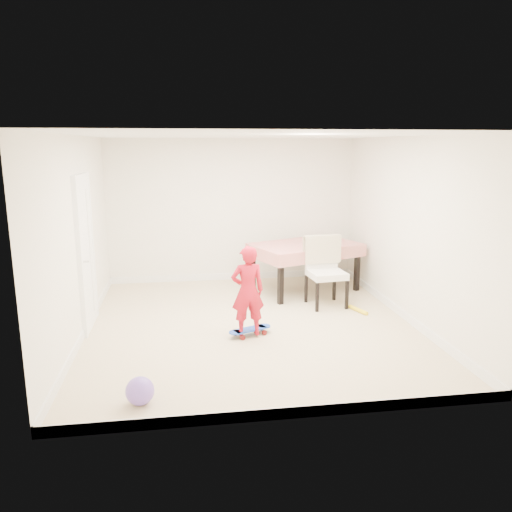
{
  "coord_description": "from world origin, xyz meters",
  "views": [
    {
      "loc": [
        -0.91,
        -6.58,
        2.47
      ],
      "look_at": [
        0.1,
        0.2,
        0.95
      ],
      "focal_mm": 35.0,
      "sensor_mm": 36.0,
      "label": 1
    }
  ],
  "objects": [
    {
      "name": "wall_back",
      "position": [
        0.0,
        2.48,
        1.3
      ],
      "size": [
        4.5,
        0.04,
        2.6
      ],
      "primitive_type": "cube",
      "color": "white",
      "rests_on": "ground"
    },
    {
      "name": "child",
      "position": [
        -0.1,
        -0.44,
        0.6
      ],
      "size": [
        0.46,
        0.32,
        1.19
      ],
      "primitive_type": "imported",
      "rotation": [
        0.0,
        0.0,
        3.23
      ],
      "color": "red",
      "rests_on": "ground"
    },
    {
      "name": "baseboard_back",
      "position": [
        0.0,
        2.49,
        0.06
      ],
      "size": [
        4.5,
        0.02,
        0.12
      ],
      "primitive_type": "cube",
      "color": "white",
      "rests_on": "ground"
    },
    {
      "name": "balloon",
      "position": [
        -1.37,
        -2.02,
        0.14
      ],
      "size": [
        0.28,
        0.28,
        0.28
      ],
      "primitive_type": "sphere",
      "color": "#7754CB",
      "rests_on": "ground"
    },
    {
      "name": "skateboard",
      "position": [
        -0.07,
        -0.38,
        0.05
      ],
      "size": [
        0.65,
        0.44,
        0.09
      ],
      "primitive_type": null,
      "rotation": [
        0.0,
        0.0,
        0.39
      ],
      "color": "blue",
      "rests_on": "ground"
    },
    {
      "name": "wall_right",
      "position": [
        2.23,
        0.0,
        1.3
      ],
      "size": [
        0.04,
        5.0,
        2.6
      ],
      "primitive_type": "cube",
      "color": "white",
      "rests_on": "ground"
    },
    {
      "name": "ceiling",
      "position": [
        0.0,
        0.0,
        2.58
      ],
      "size": [
        4.5,
        5.0,
        0.04
      ],
      "primitive_type": "cube",
      "color": "silver",
      "rests_on": "wall_back"
    },
    {
      "name": "door",
      "position": [
        -2.22,
        0.3,
        1.02
      ],
      "size": [
        0.11,
        0.94,
        2.11
      ],
      "primitive_type": "cube",
      "color": "white",
      "rests_on": "ground"
    },
    {
      "name": "wall_left",
      "position": [
        -2.23,
        0.0,
        1.3
      ],
      "size": [
        0.04,
        5.0,
        2.6
      ],
      "primitive_type": "cube",
      "color": "white",
      "rests_on": "ground"
    },
    {
      "name": "baseboard_front",
      "position": [
        0.0,
        -2.49,
        0.06
      ],
      "size": [
        4.5,
        0.02,
        0.12
      ],
      "primitive_type": "cube",
      "color": "white",
      "rests_on": "ground"
    },
    {
      "name": "foam_toy",
      "position": [
        1.69,
        0.33,
        0.03
      ],
      "size": [
        0.19,
        0.4,
        0.06
      ],
      "primitive_type": "cylinder",
      "rotation": [
        1.57,
        0.0,
        0.35
      ],
      "color": "yellow",
      "rests_on": "ground"
    },
    {
      "name": "dining_table",
      "position": [
        1.16,
        1.58,
        0.41
      ],
      "size": [
        2.03,
        1.66,
        0.83
      ],
      "primitive_type": null,
      "rotation": [
        0.0,
        0.0,
        0.37
      ],
      "color": "red",
      "rests_on": "ground"
    },
    {
      "name": "baseboard_left",
      "position": [
        -2.24,
        0.0,
        0.06
      ],
      "size": [
        0.02,
        5.0,
        0.12
      ],
      "primitive_type": "cube",
      "color": "white",
      "rests_on": "ground"
    },
    {
      "name": "dining_chair",
      "position": [
        1.29,
        0.7,
        0.54
      ],
      "size": [
        0.66,
        0.73,
        1.09
      ],
      "primitive_type": null,
      "rotation": [
        0.0,
        0.0,
        0.11
      ],
      "color": "beige",
      "rests_on": "ground"
    },
    {
      "name": "wall_front",
      "position": [
        0.0,
        -2.48,
        1.3
      ],
      "size": [
        4.5,
        0.04,
        2.6
      ],
      "primitive_type": "cube",
      "color": "white",
      "rests_on": "ground"
    },
    {
      "name": "baseboard_right",
      "position": [
        2.24,
        0.0,
        0.06
      ],
      "size": [
        0.02,
        5.0,
        0.12
      ],
      "primitive_type": "cube",
      "color": "white",
      "rests_on": "ground"
    },
    {
      "name": "ground",
      "position": [
        0.0,
        0.0,
        0.0
      ],
      "size": [
        5.0,
        5.0,
        0.0
      ],
      "primitive_type": "plane",
      "color": "#C9B58B",
      "rests_on": "ground"
    }
  ]
}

